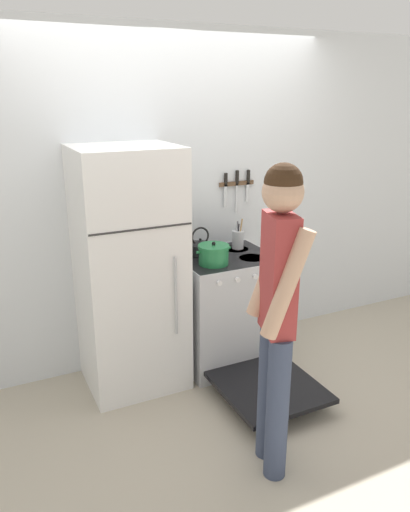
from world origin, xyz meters
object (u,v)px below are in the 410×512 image
Objects in this scene: tea_kettle at (201,247)px; utensil_jar at (238,239)px; stove_range at (227,311)px; dutch_oven_pot at (214,254)px; person at (277,307)px; refrigerator at (130,272)px.

tea_kettle is 0.33m from utensil_jar.
dutch_oven_pot is (-0.16, -0.09, 0.52)m from stove_range.
person is (-0.33, -1.16, 0.57)m from stove_range.
person is at bearing -105.74° from stove_range.
utensil_jar is at bearing 42.86° from stove_range.
utensil_jar is (0.94, 0.12, 0.09)m from refrigerator.
person is (-0.18, -1.32, 0.06)m from tea_kettle.
stove_range is 5.46× the size of utensil_jar.
refrigerator is at bearing 34.82° from person.
utensil_jar is (0.35, 0.26, 0.00)m from dutch_oven_pot.
tea_kettle is 0.98× the size of utensil_jar.
refrigerator is 1.29m from person.
dutch_oven_pot is 1.12× the size of utensil_jar.
tea_kettle is 1.33m from person.
person reaches higher than refrigerator.
dutch_oven_pot is at bearing -12.97° from refrigerator.
stove_range is 0.58m from utensil_jar.
refrigerator is 0.99× the size of person.
utensil_jar reaches higher than stove_range.
tea_kettle is 0.14× the size of person.
stove_range is 0.55m from tea_kettle.
refrigerator reaches higher than utensil_jar.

